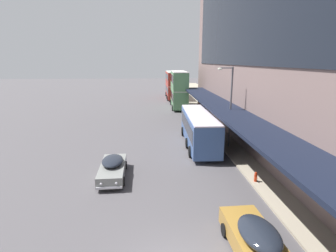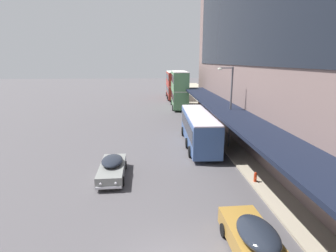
{
  "view_description": "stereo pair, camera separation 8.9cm",
  "coord_description": "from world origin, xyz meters",
  "px_view_note": "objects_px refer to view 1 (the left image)",
  "views": [
    {
      "loc": [
        -0.75,
        -8.71,
        8.28
      ],
      "look_at": [
        0.92,
        17.28,
        1.78
      ],
      "focal_mm": 28.0,
      "sensor_mm": 36.0,
      "label": 1
    },
    {
      "loc": [
        -0.66,
        -8.71,
        8.28
      ],
      "look_at": [
        0.92,
        17.28,
        1.78
      ],
      "focal_mm": 28.0,
      "sensor_mm": 36.0,
      "label": 2
    }
  ],
  "objects_px": {
    "transit_bus_kerbside_rear": "(199,127)",
    "transit_bus_kerbside_far": "(172,84)",
    "transit_bus_kerbside_front": "(179,88)",
    "fire_hydrant": "(256,177)",
    "sedan_oncoming_front": "(113,168)",
    "street_lamp": "(229,102)",
    "sedan_second_mid": "(256,241)"
  },
  "relations": [
    {
      "from": "sedan_oncoming_front",
      "to": "street_lamp",
      "type": "distance_m",
      "value": 12.4
    },
    {
      "from": "sedan_oncoming_front",
      "to": "street_lamp",
      "type": "xyz_separation_m",
      "value": [
        10.18,
        5.97,
        3.8
      ]
    },
    {
      "from": "transit_bus_kerbside_rear",
      "to": "fire_hydrant",
      "type": "height_order",
      "value": "transit_bus_kerbside_rear"
    },
    {
      "from": "street_lamp",
      "to": "sedan_oncoming_front",
      "type": "bearing_deg",
      "value": -149.62
    },
    {
      "from": "sedan_oncoming_front",
      "to": "fire_hydrant",
      "type": "height_order",
      "value": "sedan_oncoming_front"
    },
    {
      "from": "transit_bus_kerbside_rear",
      "to": "fire_hydrant",
      "type": "bearing_deg",
      "value": -74.13
    },
    {
      "from": "transit_bus_kerbside_far",
      "to": "street_lamp",
      "type": "bearing_deg",
      "value": -85.82
    },
    {
      "from": "transit_bus_kerbside_front",
      "to": "transit_bus_kerbside_rear",
      "type": "xyz_separation_m",
      "value": [
        -0.3,
        -21.92,
        -1.62
      ]
    },
    {
      "from": "transit_bus_kerbside_front",
      "to": "street_lamp",
      "type": "bearing_deg",
      "value": -84.21
    },
    {
      "from": "transit_bus_kerbside_front",
      "to": "transit_bus_kerbside_far",
      "type": "bearing_deg",
      "value": 91.15
    },
    {
      "from": "transit_bus_kerbside_far",
      "to": "sedan_oncoming_front",
      "type": "height_order",
      "value": "transit_bus_kerbside_far"
    },
    {
      "from": "transit_bus_kerbside_far",
      "to": "fire_hydrant",
      "type": "height_order",
      "value": "transit_bus_kerbside_far"
    },
    {
      "from": "sedan_oncoming_front",
      "to": "street_lamp",
      "type": "relative_size",
      "value": 0.64
    },
    {
      "from": "transit_bus_kerbside_front",
      "to": "fire_hydrant",
      "type": "distance_m",
      "value": 30.78
    },
    {
      "from": "transit_bus_kerbside_rear",
      "to": "transit_bus_kerbside_front",
      "type": "bearing_deg",
      "value": 89.22
    },
    {
      "from": "transit_bus_kerbside_front",
      "to": "sedan_oncoming_front",
      "type": "relative_size",
      "value": 1.98
    },
    {
      "from": "transit_bus_kerbside_rear",
      "to": "transit_bus_kerbside_far",
      "type": "distance_m",
      "value": 34.21
    },
    {
      "from": "sedan_oncoming_front",
      "to": "sedan_second_mid",
      "type": "bearing_deg",
      "value": -49.76
    },
    {
      "from": "transit_bus_kerbside_front",
      "to": "sedan_oncoming_front",
      "type": "height_order",
      "value": "transit_bus_kerbside_front"
    },
    {
      "from": "sedan_second_mid",
      "to": "fire_hydrant",
      "type": "xyz_separation_m",
      "value": [
        2.75,
        6.91,
        -0.32
      ]
    },
    {
      "from": "transit_bus_kerbside_front",
      "to": "transit_bus_kerbside_rear",
      "type": "distance_m",
      "value": 21.98
    },
    {
      "from": "transit_bus_kerbside_front",
      "to": "transit_bus_kerbside_rear",
      "type": "relative_size",
      "value": 0.91
    },
    {
      "from": "sedan_oncoming_front",
      "to": "transit_bus_kerbside_rear",
      "type": "bearing_deg",
      "value": 42.65
    },
    {
      "from": "transit_bus_kerbside_front",
      "to": "sedan_second_mid",
      "type": "height_order",
      "value": "transit_bus_kerbside_front"
    },
    {
      "from": "sedan_second_mid",
      "to": "sedan_oncoming_front",
      "type": "bearing_deg",
      "value": 130.24
    },
    {
      "from": "street_lamp",
      "to": "fire_hydrant",
      "type": "height_order",
      "value": "street_lamp"
    },
    {
      "from": "sedan_second_mid",
      "to": "transit_bus_kerbside_rear",
      "type": "bearing_deg",
      "value": 88.92
    },
    {
      "from": "sedan_second_mid",
      "to": "transit_bus_kerbside_front",
      "type": "bearing_deg",
      "value": 89.1
    },
    {
      "from": "transit_bus_kerbside_rear",
      "to": "sedan_second_mid",
      "type": "distance_m",
      "value": 15.59
    },
    {
      "from": "transit_bus_kerbside_front",
      "to": "sedan_oncoming_front",
      "type": "bearing_deg",
      "value": -105.22
    },
    {
      "from": "transit_bus_kerbside_front",
      "to": "transit_bus_kerbside_far",
      "type": "distance_m",
      "value": 12.27
    },
    {
      "from": "sedan_second_mid",
      "to": "sedan_oncoming_front",
      "type": "relative_size",
      "value": 1.03
    }
  ]
}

